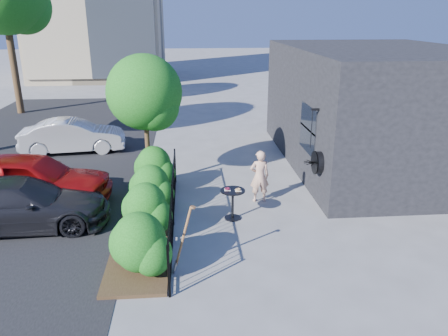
{
  "coord_description": "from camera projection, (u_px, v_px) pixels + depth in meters",
  "views": [
    {
      "loc": [
        -1.07,
        -10.01,
        5.04
      ],
      "look_at": [
        -0.15,
        0.81,
        1.2
      ],
      "focal_mm": 35.0,
      "sensor_mm": 36.0,
      "label": 1
    }
  ],
  "objects": [
    {
      "name": "shrubs",
      "position": [
        148.0,
        199.0,
        10.86
      ],
      "size": [
        1.1,
        5.6,
        1.24
      ],
      "color": "#165313",
      "rests_on": "ground"
    },
    {
      "name": "shovel",
      "position": [
        182.0,
        243.0,
        8.84
      ],
      "size": [
        0.51,
        0.2,
        1.5
      ],
      "color": "brown",
      "rests_on": "ground"
    },
    {
      "name": "shop_building",
      "position": [
        376.0,
        107.0,
        15.17
      ],
      "size": [
        6.22,
        9.0,
        4.0
      ],
      "color": "black",
      "rests_on": "ground"
    },
    {
      "name": "cafe_table",
      "position": [
        233.0,
        199.0,
        11.2
      ],
      "size": [
        0.64,
        0.64,
        0.85
      ],
      "rotation": [
        0.0,
        0.0,
        -0.07
      ],
      "color": "black",
      "rests_on": "ground"
    },
    {
      "name": "planting_bed",
      "position": [
        146.0,
        224.0,
        10.98
      ],
      "size": [
        1.3,
        6.0,
        0.08
      ],
      "primitive_type": "cube",
      "color": "#382616",
      "rests_on": "ground"
    },
    {
      "name": "car_silver",
      "position": [
        73.0,
        136.0,
        16.69
      ],
      "size": [
        3.97,
        1.75,
        1.27
      ],
      "primitive_type": "imported",
      "rotation": [
        0.0,
        0.0,
        1.68
      ],
      "color": "#BCBCC1",
      "rests_on": "ground"
    },
    {
      "name": "woman",
      "position": [
        260.0,
        176.0,
        12.21
      ],
      "size": [
        0.56,
        0.38,
        1.5
      ],
      "primitive_type": "imported",
      "rotation": [
        0.0,
        0.0,
        3.18
      ],
      "color": "#D9A78C",
      "rests_on": "ground"
    },
    {
      "name": "car_red",
      "position": [
        30.0,
        180.0,
        11.97
      ],
      "size": [
        4.51,
        2.18,
        1.48
      ],
      "primitive_type": "imported",
      "rotation": [
        0.0,
        0.0,
        1.47
      ],
      "color": "#9E0D0E",
      "rests_on": "ground"
    },
    {
      "name": "patio_tree",
      "position": [
        147.0,
        97.0,
        12.66
      ],
      "size": [
        2.2,
        2.2,
        3.94
      ],
      "color": "#3F2B19",
      "rests_on": "ground"
    },
    {
      "name": "ground",
      "position": [
        232.0,
        222.0,
        11.17
      ],
      "size": [
        120.0,
        120.0,
        0.0
      ],
      "primitive_type": "plane",
      "color": "gray",
      "rests_on": "ground"
    },
    {
      "name": "fence",
      "position": [
        173.0,
        205.0,
        10.86
      ],
      "size": [
        0.05,
        6.05,
        1.1
      ],
      "color": "black",
      "rests_on": "ground"
    },
    {
      "name": "car_darkgrey",
      "position": [
        20.0,
        204.0,
        10.73
      ],
      "size": [
        4.4,
        2.02,
        1.25
      ],
      "primitive_type": "imported",
      "rotation": [
        0.0,
        0.0,
        1.63
      ],
      "color": "black",
      "rests_on": "ground"
    }
  ]
}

